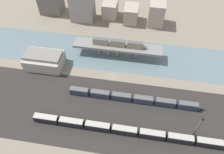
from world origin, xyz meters
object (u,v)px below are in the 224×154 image
train_yard_mid (135,99)px  signal_tower (198,127)px  train_yard_near (127,131)px  warehouse_building (44,60)px  train_on_bridge (119,43)px

train_yard_mid → signal_tower: signal_tower is taller
train_yard_near → signal_tower: 31.09m
train_yard_mid → train_yard_near: bearing=-95.0°
warehouse_building → signal_tower: size_ratio=1.35×
train_yard_mid → warehouse_building: 57.35m
train_on_bridge → signal_tower: size_ratio=2.07×
train_on_bridge → train_yard_near: bearing=-77.7°
warehouse_building → signal_tower: 89.38m
train_on_bridge → train_yard_near: size_ratio=0.36×
train_on_bridge → warehouse_building: (-41.89, -15.77, -5.03)m
train_yard_mid → signal_tower: 32.86m
train_on_bridge → signal_tower: bearing=-49.0°
train_on_bridge → train_yard_mid: size_ratio=0.47×
train_yard_mid → signal_tower: (28.71, -14.88, 5.84)m
train_yard_near → warehouse_building: warehouse_building is taller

